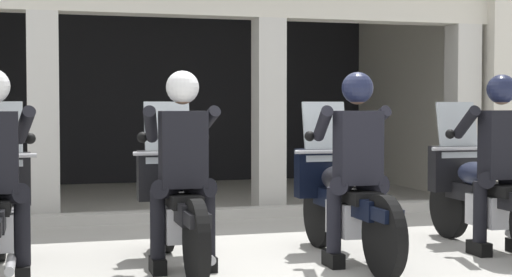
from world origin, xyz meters
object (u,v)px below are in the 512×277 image
object	(u,v)px
police_officer_center_left	(182,153)
police_officer_center_right	(356,151)
motorcycle_center_left	(177,204)
motorcycle_center_right	(343,201)
motorcycle_far_right	(482,194)
police_officer_far_right	(500,148)

from	to	relation	value
police_officer_center_left	police_officer_center_right	xyz separation A→B (m)	(1.41, -0.15, 0.00)
motorcycle_center_left	motorcycle_center_right	bearing A→B (deg)	-16.66
motorcycle_far_right	police_officer_far_right	world-z (taller)	police_officer_far_right
police_officer_center_left	motorcycle_center_right	world-z (taller)	police_officer_center_left
motorcycle_center_right	police_officer_center_right	xyz separation A→B (m)	(-0.00, -0.28, 0.44)
motorcycle_center_left	police_officer_center_right	distance (m)	1.54
motorcycle_center_left	police_officer_center_left	xyz separation A→B (m)	(-0.00, -0.28, 0.44)
motorcycle_far_right	police_officer_far_right	size ratio (longest dim) A/B	1.29
motorcycle_center_right	motorcycle_far_right	xyz separation A→B (m)	(1.41, 0.11, 0.00)
police_officer_center_left	motorcycle_center_right	xyz separation A→B (m)	(1.41, 0.13, -0.44)
police_officer_far_right	motorcycle_far_right	bearing A→B (deg)	87.81
motorcycle_center_right	motorcycle_far_right	bearing A→B (deg)	-5.33
police_officer_center_right	motorcycle_far_right	xyz separation A→B (m)	(1.41, 0.40, -0.44)
police_officer_center_left	police_officer_center_right	size ratio (longest dim) A/B	1.00
motorcycle_center_left	police_officer_far_right	size ratio (longest dim) A/B	1.29
police_officer_center_left	police_officer_far_right	distance (m)	2.82
motorcycle_center_right	police_officer_center_right	bearing A→B (deg)	-100.16
motorcycle_center_left	police_officer_far_right	world-z (taller)	police_officer_far_right
police_officer_center_left	police_officer_far_right	bearing A→B (deg)	-11.38
police_officer_center_right	motorcycle_center_left	bearing A→B (deg)	153.07
police_officer_center_right	motorcycle_far_right	size ratio (longest dim) A/B	0.78
police_officer_center_right	police_officer_far_right	size ratio (longest dim) A/B	1.00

